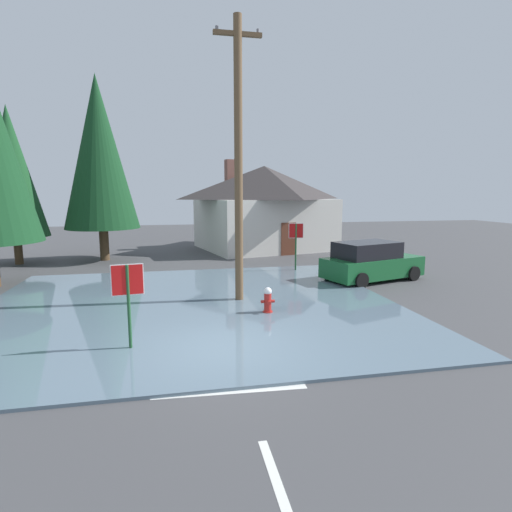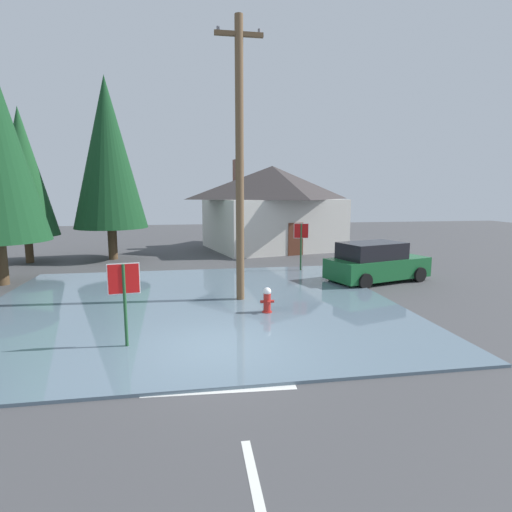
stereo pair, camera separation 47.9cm
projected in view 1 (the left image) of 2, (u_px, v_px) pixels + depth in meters
The scene contains 11 objects.
ground_plane at pixel (224, 352), 10.06m from camera, with size 80.00×80.00×0.10m, color #424244.
flood_puddle at pixel (192, 305), 13.91m from camera, with size 13.77×12.48×0.08m, color slate.
lane_stop_bar at pixel (230, 390), 8.00m from camera, with size 3.04×0.30×0.01m, color silver.
stop_sign_near at pixel (128, 289), 9.79m from camera, with size 0.76×0.13×2.15m.
fire_hydrant at pixel (268, 301), 12.93m from camera, with size 0.44×0.38×0.88m.
utility_pole at pixel (238, 160), 13.80m from camera, with size 1.60×0.28×9.49m.
stop_sign_far at pixel (296, 237), 19.79m from camera, with size 0.72×0.09×2.36m.
house at pixel (264, 206), 27.81m from camera, with size 10.02×9.13×6.01m.
parked_car at pixel (371, 262), 17.89m from camera, with size 4.80×3.10×1.71m.
pine_tree_tall_left at pixel (11, 172), 21.33m from camera, with size 3.32×3.32×8.29m.
pine_tree_mid_left at pixel (99, 153), 22.43m from camera, with size 4.06×4.06×10.14m.
Camera 1 is at (-1.16, -9.53, 3.84)m, focal length 28.72 mm.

